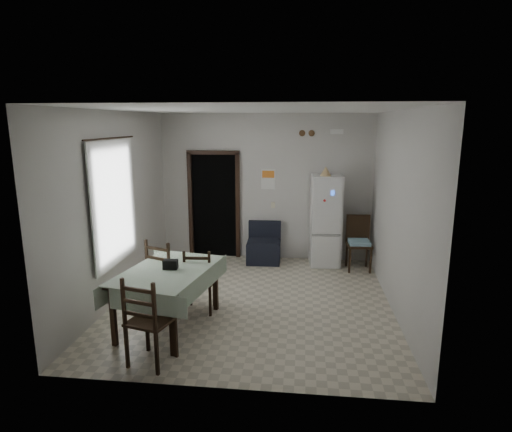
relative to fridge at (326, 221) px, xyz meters
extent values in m
plane|color=beige|center=(-1.19, -1.93, -0.88)|extent=(4.50, 4.50, 0.00)
cube|color=black|center=(-2.24, 0.53, 0.17)|extent=(0.90, 0.45, 2.10)
cube|color=black|center=(-2.73, 0.29, 0.17)|extent=(0.08, 0.10, 2.18)
cube|color=black|center=(-1.75, 0.29, 0.17)|extent=(0.08, 0.10, 2.18)
cube|color=black|center=(-2.24, 0.29, 1.26)|extent=(1.06, 0.10, 0.08)
cube|color=silver|center=(-3.34, -2.13, 0.67)|extent=(0.10, 1.20, 1.60)
cube|color=silver|center=(-3.23, -2.13, 0.67)|extent=(0.02, 1.45, 1.85)
cylinder|color=black|center=(-3.22, -2.13, 1.62)|extent=(0.02, 1.60, 0.02)
cube|color=white|center=(-1.14, 0.31, 0.74)|extent=(0.28, 0.02, 0.40)
cube|color=orange|center=(-1.14, 0.30, 0.84)|extent=(0.24, 0.01, 0.14)
cube|color=beige|center=(-1.04, 0.31, 0.22)|extent=(0.08, 0.02, 0.12)
cylinder|color=brown|center=(-0.49, 0.30, 1.64)|extent=(0.12, 0.03, 0.12)
cylinder|color=brown|center=(-0.31, 0.30, 1.64)|extent=(0.12, 0.03, 0.12)
cube|color=white|center=(0.16, 0.28, 1.67)|extent=(0.25, 0.07, 0.09)
cone|color=tan|center=(-0.03, -0.09, 0.96)|extent=(0.24, 0.24, 0.17)
cube|color=black|center=(-2.18, -2.83, 0.00)|extent=(0.19, 0.12, 0.12)
camera|label=1|loc=(-0.44, -8.10, 1.85)|focal=30.00mm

